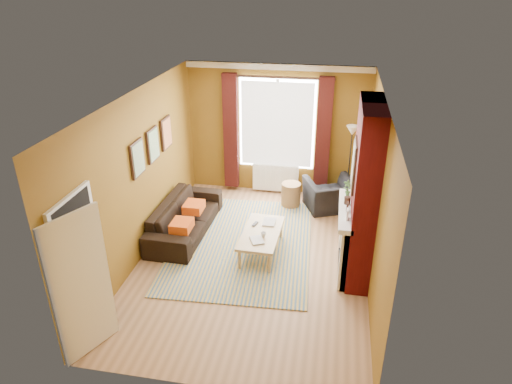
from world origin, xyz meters
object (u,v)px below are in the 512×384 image
(sofa, at_px, (185,217))
(armchair, at_px, (331,195))
(wicker_stool, at_px, (291,195))
(coffee_table, at_px, (261,234))
(floor_lamp, at_px, (351,143))

(sofa, height_order, armchair, armchair)
(armchair, bearing_deg, wicker_stool, -23.67)
(sofa, bearing_deg, coffee_table, -104.58)
(floor_lamp, bearing_deg, sofa, -149.95)
(coffee_table, bearing_deg, armchair, 60.84)
(floor_lamp, bearing_deg, wicker_stool, -166.05)
(wicker_stool, bearing_deg, coffee_table, -99.30)
(armchair, xyz_separation_m, coffee_table, (-1.12, -1.87, 0.06))
(coffee_table, distance_m, wicker_stool, 1.90)
(sofa, bearing_deg, floor_lamp, -58.35)
(sofa, height_order, wicker_stool, sofa)
(sofa, bearing_deg, wicker_stool, -50.27)
(wicker_stool, bearing_deg, floor_lamp, 13.95)
(wicker_stool, relative_size, floor_lamp, 0.30)
(sofa, distance_m, coffee_table, 1.58)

